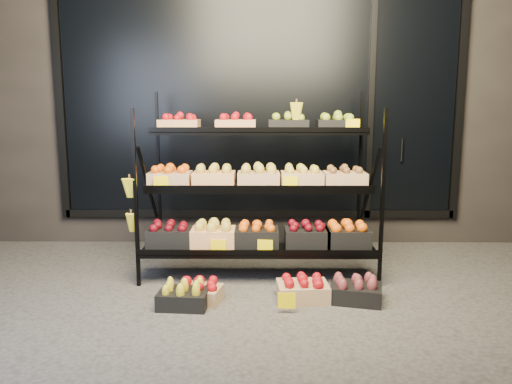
{
  "coord_description": "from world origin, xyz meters",
  "views": [
    {
      "loc": [
        0.01,
        -3.89,
        1.5
      ],
      "look_at": [
        -0.03,
        0.55,
        0.75
      ],
      "focal_mm": 35.0,
      "sensor_mm": 36.0,
      "label": 1
    }
  ],
  "objects_px": {
    "display_rack": "(258,187)",
    "floor_crate_midright": "(303,289)",
    "floor_crate_left": "(199,291)",
    "floor_crate_midleft": "(183,295)"
  },
  "relations": [
    {
      "from": "display_rack",
      "to": "floor_crate_midleft",
      "type": "xyz_separation_m",
      "value": [
        -0.56,
        -0.88,
        -0.7
      ]
    },
    {
      "from": "floor_crate_midleft",
      "to": "floor_crate_midright",
      "type": "relative_size",
      "value": 0.95
    },
    {
      "from": "floor_crate_midleft",
      "to": "floor_crate_midright",
      "type": "distance_m",
      "value": 0.93
    },
    {
      "from": "floor_crate_midright",
      "to": "display_rack",
      "type": "bearing_deg",
      "value": 112.55
    },
    {
      "from": "floor_crate_left",
      "to": "floor_crate_midright",
      "type": "height_order",
      "value": "floor_crate_midright"
    },
    {
      "from": "display_rack",
      "to": "floor_crate_left",
      "type": "bearing_deg",
      "value": -120.88
    },
    {
      "from": "floor_crate_midleft",
      "to": "floor_crate_midright",
      "type": "bearing_deg",
      "value": 13.81
    },
    {
      "from": "floor_crate_midleft",
      "to": "floor_crate_left",
      "type": "bearing_deg",
      "value": 53.11
    },
    {
      "from": "floor_crate_left",
      "to": "floor_crate_midleft",
      "type": "bearing_deg",
      "value": -119.31
    },
    {
      "from": "display_rack",
      "to": "floor_crate_midright",
      "type": "height_order",
      "value": "display_rack"
    }
  ]
}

